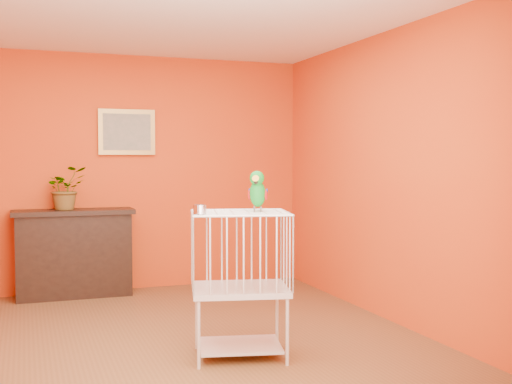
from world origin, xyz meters
name	(u,v)px	position (x,y,z in m)	size (l,w,h in m)	color
ground	(172,343)	(0.00, 0.00, 0.00)	(4.50, 4.50, 0.00)	brown
room_shell	(170,142)	(0.00, 0.00, 1.58)	(4.50, 4.50, 4.50)	#C94512
console_cabinet	(74,253)	(-0.60, 2.03, 0.46)	(1.24, 0.45, 0.92)	black
potted_plant	(66,193)	(-0.67, 1.98, 1.10)	(0.41, 0.45, 0.35)	#26722D
framed_picture	(127,132)	(0.00, 2.22, 1.75)	(0.62, 0.04, 0.50)	#BA9242
birdcage	(240,282)	(0.40, -0.53, 0.56)	(0.79, 0.67, 1.07)	beige
feed_cup	(200,209)	(0.07, -0.63, 1.11)	(0.09, 0.09, 0.06)	silver
parrot	(258,191)	(0.52, -0.55, 1.22)	(0.19, 0.26, 0.30)	#59544C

